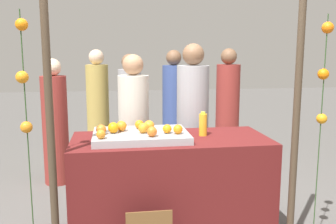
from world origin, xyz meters
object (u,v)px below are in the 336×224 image
at_px(vendor_left, 134,136).
at_px(orange_1, 113,128).
at_px(stall_counter, 171,186).
at_px(orange_0, 178,129).
at_px(vendor_right, 192,129).
at_px(juice_bottle, 203,124).

bearing_deg(vendor_left, orange_1, -106.84).
distance_m(stall_counter, orange_1, 0.72).
distance_m(stall_counter, orange_0, 0.54).
xyz_separation_m(vendor_left, vendor_right, (0.62, 0.02, 0.05)).
distance_m(vendor_left, vendor_right, 0.62).
xyz_separation_m(stall_counter, orange_0, (0.04, -0.12, 0.53)).
distance_m(stall_counter, juice_bottle, 0.61).
height_order(juice_bottle, vendor_left, vendor_left).
bearing_deg(stall_counter, juice_bottle, 8.94).
bearing_deg(orange_0, vendor_right, 69.79).
distance_m(orange_0, vendor_right, 0.89).
distance_m(orange_0, vendor_left, 0.89).
bearing_deg(orange_0, stall_counter, 109.83).
relative_size(orange_1, vendor_left, 0.06).
bearing_deg(stall_counter, orange_1, -178.84).
xyz_separation_m(orange_0, orange_1, (-0.53, 0.11, 0.01)).
relative_size(orange_0, juice_bottle, 0.37).
height_order(juice_bottle, vendor_right, vendor_right).
bearing_deg(orange_1, vendor_left, 73.16).
distance_m(juice_bottle, vendor_left, 0.88).
bearing_deg(juice_bottle, vendor_right, 85.60).
bearing_deg(vendor_left, juice_bottle, -47.99).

